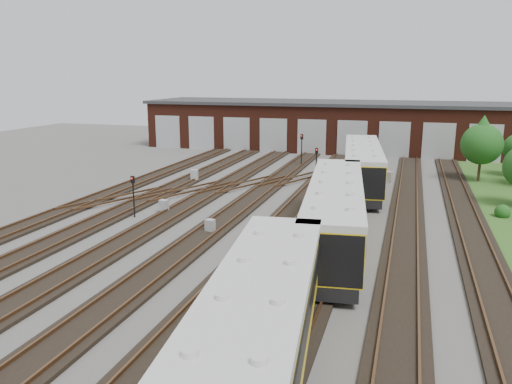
% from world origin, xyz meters
% --- Properties ---
extents(ground, '(120.00, 120.00, 0.00)m').
position_xyz_m(ground, '(0.00, 0.00, 0.00)').
color(ground, '#484643').
rests_on(ground, ground).
extents(track_network, '(30.40, 70.00, 0.33)m').
position_xyz_m(track_network, '(-0.17, 0.59, 0.11)').
color(track_network, black).
rests_on(track_network, ground).
extents(maintenance_shed, '(51.00, 12.50, 6.35)m').
position_xyz_m(maintenance_shed, '(-0.01, 39.97, 3.20)').
color(maintenance_shed, '#491D12').
rests_on(maintenance_shed, ground).
extents(metro_train, '(5.00, 48.93, 3.45)m').
position_xyz_m(metro_train, '(6.00, 0.30, 2.10)').
color(metro_train, black).
rests_on(metro_train, ground).
extents(signal_mast_0, '(0.26, 0.24, 2.97)m').
position_xyz_m(signal_mast_0, '(-8.39, 2.15, 1.91)').
color(signal_mast_0, black).
rests_on(signal_mast_0, ground).
extents(signal_mast_1, '(0.30, 0.28, 3.21)m').
position_xyz_m(signal_mast_1, '(1.62, 17.83, 2.07)').
color(signal_mast_1, black).
rests_on(signal_mast_1, ground).
extents(signal_mast_2, '(0.32, 0.31, 3.49)m').
position_xyz_m(signal_mast_2, '(-1.51, 25.82, 2.24)').
color(signal_mast_2, black).
rests_on(signal_mast_2, ground).
extents(signal_mast_3, '(0.32, 0.30, 3.58)m').
position_xyz_m(signal_mast_3, '(7.07, 16.38, 2.29)').
color(signal_mast_3, black).
rests_on(signal_mast_3, ground).
extents(relay_cabinet_0, '(0.62, 0.53, 0.96)m').
position_xyz_m(relay_cabinet_0, '(-6.96, 3.85, 0.48)').
color(relay_cabinet_0, '#A3A5A8').
rests_on(relay_cabinet_0, ground).
extents(relay_cabinet_1, '(0.80, 0.73, 1.12)m').
position_xyz_m(relay_cabinet_1, '(-9.37, 14.62, 0.56)').
color(relay_cabinet_1, '#A3A5A8').
rests_on(relay_cabinet_1, ground).
extents(relay_cabinet_2, '(0.61, 0.54, 0.91)m').
position_xyz_m(relay_cabinet_2, '(-1.88, 0.32, 0.46)').
color(relay_cabinet_2, '#A3A5A8').
rests_on(relay_cabinet_2, ground).
extents(relay_cabinet_3, '(0.71, 0.61, 1.12)m').
position_xyz_m(relay_cabinet_3, '(4.85, 21.81, 0.56)').
color(relay_cabinet_3, '#A3A5A8').
rests_on(relay_cabinet_3, ground).
extents(relay_cabinet_4, '(0.74, 0.67, 1.03)m').
position_xyz_m(relay_cabinet_4, '(8.16, 19.51, 0.52)').
color(relay_cabinet_4, '#A3A5A8').
rests_on(relay_cabinet_4, ground).
extents(tree_0, '(3.77, 3.77, 6.24)m').
position_xyz_m(tree_0, '(16.23, 22.46, 4.01)').
color(tree_0, '#352418').
rests_on(tree_0, ground).
extents(bush_0, '(1.09, 1.09, 1.09)m').
position_xyz_m(bush_0, '(16.45, 9.87, 0.54)').
color(bush_0, '#1C4B15').
rests_on(bush_0, ground).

